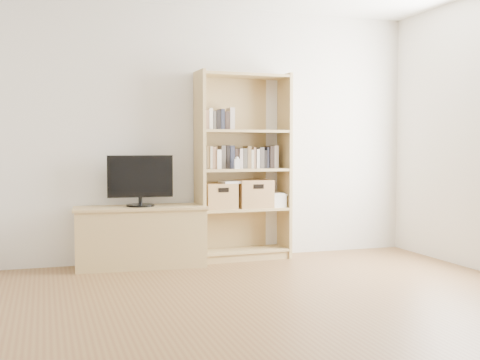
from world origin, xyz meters
name	(u,v)px	position (x,y,z in m)	size (l,w,h in m)	color
floor	(309,325)	(0.00, 0.00, 0.00)	(4.50, 5.00, 0.01)	brown
back_wall	(209,134)	(0.00, 2.50, 1.30)	(4.50, 0.02, 2.60)	silver
tv_stand	(141,238)	(-0.75, 2.27, 0.28)	(1.23, 0.46, 0.56)	tan
bookshelf	(243,166)	(0.32, 2.33, 0.96)	(0.96, 0.34, 1.93)	tan
television	(140,181)	(-0.75, 2.27, 0.84)	(0.63, 0.05, 0.49)	black
books_row_mid	(242,158)	(0.32, 2.35, 1.05)	(0.80, 0.16, 0.21)	#403C34
books_row_upper	(223,120)	(0.11, 2.34, 1.44)	(0.39, 0.14, 0.20)	#403C34
baby_monitor	(237,164)	(0.22, 2.22, 0.99)	(0.05, 0.03, 0.10)	white
basket_left	(220,196)	(0.07, 2.31, 0.67)	(0.32, 0.26, 0.26)	#A6874B
basket_right	(254,194)	(0.44, 2.33, 0.68)	(0.35, 0.29, 0.29)	#A6874B
laptop	(235,182)	(0.23, 2.31, 0.81)	(0.30, 0.21, 0.02)	silver
magazine_stack	(273,201)	(0.65, 2.34, 0.60)	(0.19, 0.27, 0.13)	silver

